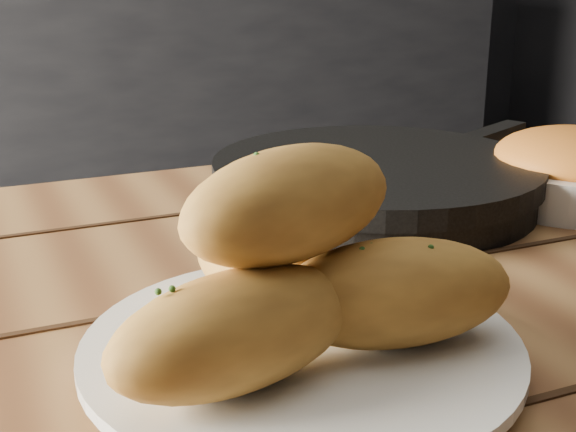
{
  "coord_description": "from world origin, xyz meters",
  "views": [
    {
      "loc": [
        -0.44,
        -1.0,
        0.99
      ],
      "look_at": [
        -0.26,
        -0.59,
        0.84
      ],
      "focal_mm": 50.0,
      "sensor_mm": 36.0,
      "label": 1
    }
  ],
  "objects_px": {
    "plate": "(301,353)",
    "bread_rolls": "(296,272)",
    "bowl": "(575,169)",
    "skillet": "(377,180)"
  },
  "relations": [
    {
      "from": "plate",
      "to": "skillet",
      "type": "xyz_separation_m",
      "value": [
        0.21,
        0.27,
        0.01
      ]
    },
    {
      "from": "bread_rolls",
      "to": "bowl",
      "type": "xyz_separation_m",
      "value": [
        0.4,
        0.2,
        -0.03
      ]
    },
    {
      "from": "plate",
      "to": "skillet",
      "type": "distance_m",
      "value": 0.34
    },
    {
      "from": "skillet",
      "to": "bread_rolls",
      "type": "bearing_deg",
      "value": -127.53
    },
    {
      "from": "bread_rolls",
      "to": "bowl",
      "type": "height_order",
      "value": "bread_rolls"
    },
    {
      "from": "plate",
      "to": "bread_rolls",
      "type": "distance_m",
      "value": 0.05
    },
    {
      "from": "bread_rolls",
      "to": "bowl",
      "type": "bearing_deg",
      "value": 27.25
    },
    {
      "from": "skillet",
      "to": "plate",
      "type": "bearing_deg",
      "value": -127.15
    },
    {
      "from": "skillet",
      "to": "bowl",
      "type": "relative_size",
      "value": 2.31
    },
    {
      "from": "plate",
      "to": "bread_rolls",
      "type": "height_order",
      "value": "bread_rolls"
    }
  ]
}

